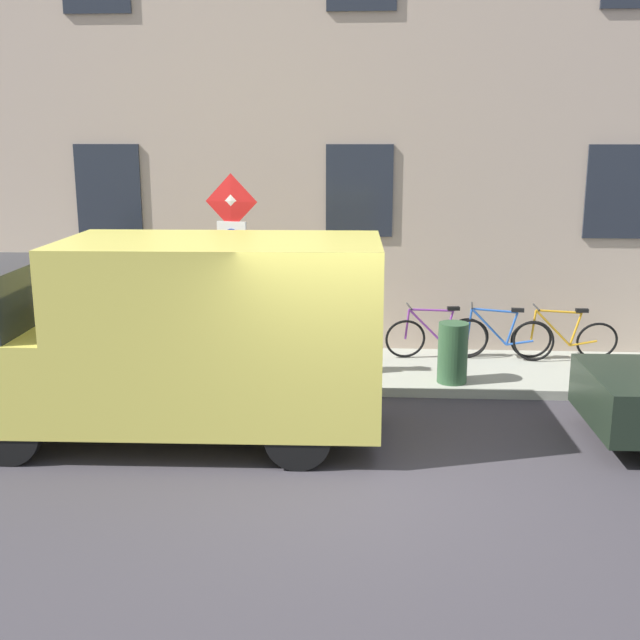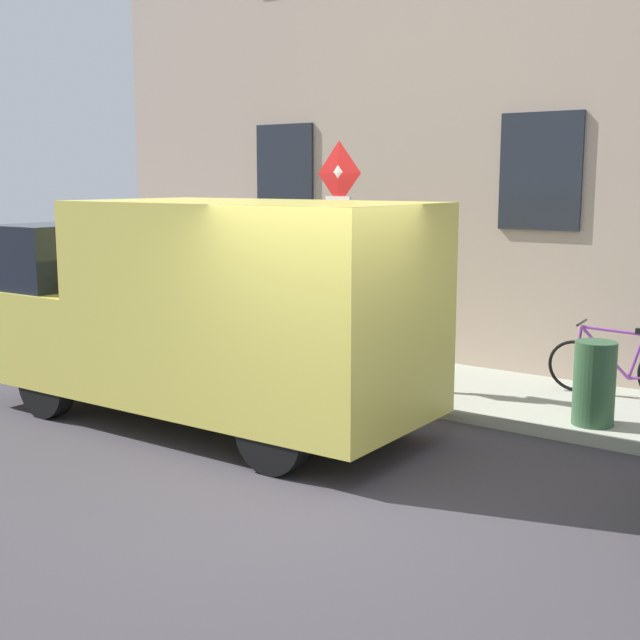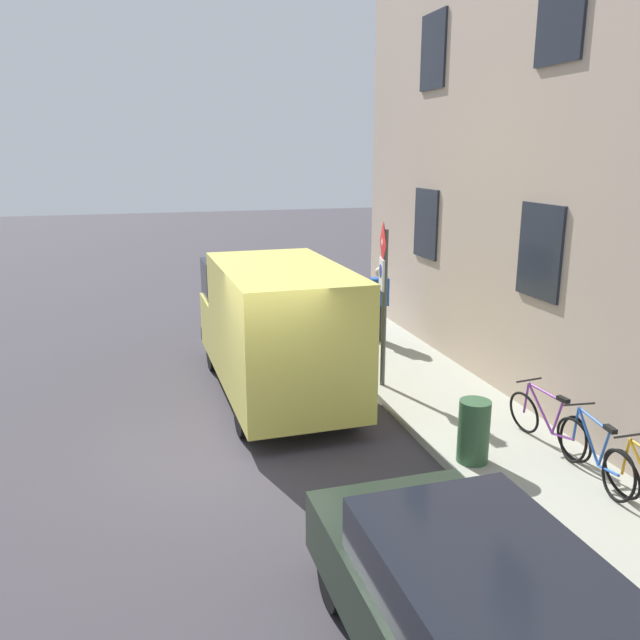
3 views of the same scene
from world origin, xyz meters
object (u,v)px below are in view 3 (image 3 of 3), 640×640
(sign_post_stacked, at_px, (383,281))
(bicycle_blue, at_px, (595,453))
(pedestrian, at_px, (379,302))
(litter_bin, at_px, (474,431))
(delivery_van, at_px, (274,325))
(parked_hatchback, at_px, (481,622))
(bicycle_purple, at_px, (548,423))

(sign_post_stacked, distance_m, bicycle_blue, 4.63)
(pedestrian, height_order, litter_bin, pedestrian)
(bicycle_blue, bearing_deg, delivery_van, 43.17)
(sign_post_stacked, distance_m, delivery_van, 2.10)
(bicycle_blue, relative_size, litter_bin, 1.90)
(delivery_van, relative_size, litter_bin, 5.97)
(bicycle_blue, bearing_deg, sign_post_stacked, 25.86)
(pedestrian, bearing_deg, bicycle_blue, -165.77)
(delivery_van, height_order, parked_hatchback, delivery_van)
(bicycle_blue, xyz_separation_m, pedestrian, (-0.43, 6.78, 0.56))
(bicycle_blue, bearing_deg, pedestrian, 10.39)
(sign_post_stacked, bearing_deg, delivery_van, 167.83)
(litter_bin, bearing_deg, pedestrian, 81.73)
(parked_hatchback, bearing_deg, bicycle_purple, -42.00)
(bicycle_purple, relative_size, litter_bin, 1.90)
(delivery_van, distance_m, litter_bin, 4.22)
(sign_post_stacked, xyz_separation_m, delivery_van, (-1.91, 0.41, -0.78))
(litter_bin, bearing_deg, bicycle_purple, 5.42)
(parked_hatchback, bearing_deg, sign_post_stacked, -15.49)
(sign_post_stacked, relative_size, parked_hatchback, 0.73)
(parked_hatchback, height_order, bicycle_blue, parked_hatchback)
(litter_bin, bearing_deg, delivery_van, 119.50)
(parked_hatchback, distance_m, litter_bin, 4.00)
(pedestrian, bearing_deg, litter_bin, -177.65)
(parked_hatchback, xyz_separation_m, pedestrian, (2.75, 9.40, 0.34))
(bicycle_purple, bearing_deg, pedestrian, -2.02)
(litter_bin, bearing_deg, sign_post_stacked, 92.45)
(sign_post_stacked, height_order, bicycle_blue, sign_post_stacked)
(litter_bin, bearing_deg, bicycle_blue, -35.07)
(delivery_van, xyz_separation_m, parked_hatchback, (0.15, -7.13, -0.60))
(pedestrian, relative_size, litter_bin, 1.91)
(parked_hatchback, height_order, litter_bin, parked_hatchback)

